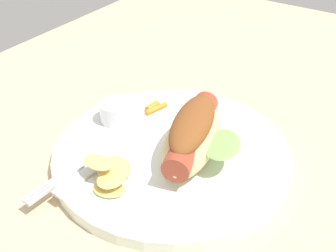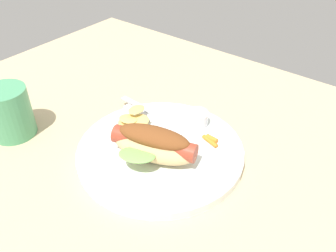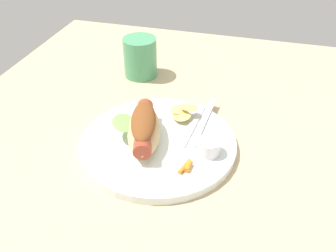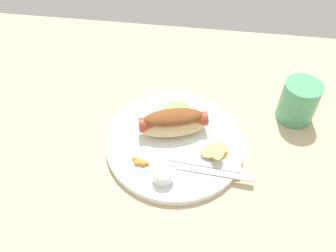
% 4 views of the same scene
% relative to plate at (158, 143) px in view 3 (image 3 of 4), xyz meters
% --- Properties ---
extents(ground_plane, '(1.20, 0.90, 0.02)m').
position_rel_plate_xyz_m(ground_plane, '(0.04, -0.01, -0.02)').
color(ground_plane, tan).
extents(plate, '(0.29, 0.29, 0.02)m').
position_rel_plate_xyz_m(plate, '(0.00, 0.00, 0.00)').
color(plate, white).
rests_on(plate, ground_plane).
extents(hot_dog, '(0.16, 0.12, 0.06)m').
position_rel_plate_xyz_m(hot_dog, '(0.01, -0.03, 0.04)').
color(hot_dog, '#DBB77A').
rests_on(hot_dog, plate).
extents(sauce_ramekin, '(0.04, 0.04, 0.03)m').
position_rel_plate_xyz_m(sauce_ramekin, '(0.01, 0.10, 0.02)').
color(sauce_ramekin, white).
rests_on(sauce_ramekin, plate).
extents(fork, '(0.17, 0.02, 0.00)m').
position_rel_plate_xyz_m(fork, '(-0.08, 0.07, 0.01)').
color(fork, silver).
rests_on(fork, plate).
extents(knife, '(0.15, 0.03, 0.00)m').
position_rel_plate_xyz_m(knife, '(-0.06, 0.05, 0.01)').
color(knife, silver).
rests_on(knife, plate).
extents(chips_pile, '(0.07, 0.06, 0.03)m').
position_rel_plate_xyz_m(chips_pile, '(-0.09, 0.03, 0.02)').
color(chips_pile, '#E1BF66').
rests_on(chips_pile, plate).
extents(carrot_garnish, '(0.04, 0.02, 0.01)m').
position_rel_plate_xyz_m(carrot_garnish, '(0.06, 0.07, 0.01)').
color(carrot_garnish, orange).
rests_on(carrot_garnish, plate).
extents(drinking_cup, '(0.08, 0.08, 0.10)m').
position_rel_plate_xyz_m(drinking_cup, '(-0.26, -0.12, 0.04)').
color(drinking_cup, '#4C9E6B').
rests_on(drinking_cup, ground_plane).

